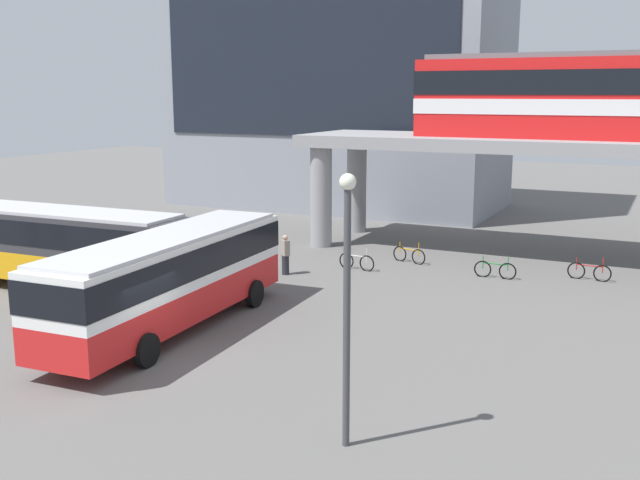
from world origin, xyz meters
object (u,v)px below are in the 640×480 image
Objects in this scene: bus_main at (169,272)px; bus_secondary at (59,240)px; bicycle_silver at (357,262)px; bicycle_red at (589,272)px; pedestrian_at_kerb at (285,256)px; bicycle_orange at (409,255)px; station_building at (338,68)px; bicycle_green at (495,270)px.

bus_secondary is (-7.23, 2.38, 0.00)m from bus_main.
bus_secondary reaches higher than bicycle_silver.
bicycle_red is (11.69, 13.11, -1.63)m from bus_main.
pedestrian_at_kerb is at bearing -158.45° from bicycle_red.
bicycle_red and bicycle_orange have the same top height.
bicycle_silver is (9.38, 8.19, -1.63)m from bus_secondary.
station_building reaches higher than pedestrian_at_kerb.
station_building is at bearing 89.08° from bus_secondary.
station_building reaches higher than bicycle_orange.
bicycle_orange is (11.03, 10.51, -1.63)m from bus_secondary.
bus_secondary reaches higher than bicycle_green.
bicycle_green is at bearing 55.50° from bus_main.
bicycle_silver is 1.02× the size of pedestrian_at_kerb.
bicycle_orange is (3.80, 12.89, -1.63)m from bus_main.
bus_main is 13.54m from bicycle_orange.
bus_secondary is at bearing -90.92° from station_building.
pedestrian_at_kerb is (-0.27, 8.39, -1.17)m from bus_main.
pedestrian_at_kerb is (-11.95, -4.72, 0.46)m from bicycle_red.
bicycle_orange is (1.65, 2.32, 0.00)m from bicycle_silver.
station_building is 22.45m from pedestrian_at_kerb.
pedestrian_at_kerb reaches higher than bicycle_red.
bicycle_orange is (10.62, -15.20, -9.01)m from station_building.
bus_main reaches higher than bicycle_silver.
bus_secondary is 21.81m from bicycle_red.
bus_secondary is at bearing -136.39° from bicycle_orange.
bus_secondary is 15.32m from bicycle_orange.
bus_secondary is 6.24× the size of bicycle_silver.
bicycle_silver is at bearing -125.38° from bicycle_orange.
bicycle_green is 1.00× the size of bicycle_red.
station_building is 20.62m from bicycle_orange.
bicycle_silver is 2.85m from bicycle_orange.
bicycle_green is 8.97m from pedestrian_at_kerb.
bicycle_red is (3.63, 1.40, 0.00)m from bicycle_green.
bus_secondary reaches higher than pedestrian_at_kerb.
bicycle_red is 12.86m from pedestrian_at_kerb.
bicycle_green is 6.01m from bicycle_silver.
pedestrian_at_kerb is at bearing -71.61° from station_building.
station_building is 1.98× the size of bus_main.
pedestrian_at_kerb reaches higher than bicycle_green.
station_building reaches higher than bicycle_green.
bicycle_silver and bicycle_red have the same top height.
bicycle_silver is at bearing -169.00° from bicycle_green.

